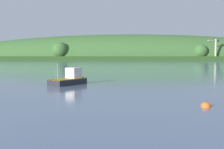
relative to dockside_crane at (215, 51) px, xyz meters
name	(u,v)px	position (x,y,z in m)	size (l,w,h in m)	color
far_shoreline_hill	(126,60)	(-76.90, 24.52, -8.19)	(465.78, 97.31, 48.88)	#27431B
dockside_crane	(215,51)	(0.00, 0.00, 0.00)	(10.36, 7.80, 17.85)	#4C4C51
fishing_boat_moored	(71,81)	(-67.29, -205.26, -7.87)	(4.68, 6.48, 3.88)	#232328
mooring_buoy_foreground	(206,107)	(-51.92, -221.05, -8.36)	(0.79, 0.79, 0.87)	#EA5B19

